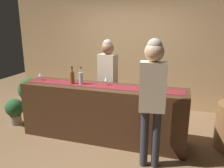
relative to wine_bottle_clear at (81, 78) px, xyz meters
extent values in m
plane|color=brown|center=(0.38, 0.01, -1.06)|extent=(10.00, 10.00, 0.00)
cube|color=tan|center=(0.38, 1.91, 0.39)|extent=(6.00, 0.12, 2.90)
cube|color=#472B19|center=(0.38, 0.01, -0.59)|extent=(2.81, 0.60, 0.95)
cube|color=maroon|center=(0.38, 0.01, -0.11)|extent=(2.67, 0.28, 0.01)
cylinder|color=#B2C6C1|center=(0.00, 0.00, -0.01)|extent=(0.07, 0.07, 0.21)
cylinder|color=#B2C6C1|center=(0.00, 0.00, 0.13)|extent=(0.03, 0.03, 0.08)
cylinder|color=black|center=(0.00, 0.00, 0.18)|extent=(0.03, 0.03, 0.02)
cylinder|color=brown|center=(-0.16, -0.01, -0.01)|extent=(0.07, 0.07, 0.21)
cylinder|color=brown|center=(-0.16, -0.01, 0.13)|extent=(0.03, 0.03, 0.08)
cylinder|color=black|center=(-0.16, -0.01, 0.18)|extent=(0.03, 0.03, 0.02)
cylinder|color=silver|center=(-0.84, 0.04, -0.11)|extent=(0.06, 0.06, 0.00)
cylinder|color=silver|center=(-0.84, 0.04, -0.07)|extent=(0.01, 0.01, 0.08)
cone|color=silver|center=(-0.84, 0.04, 0.00)|extent=(0.07, 0.07, 0.06)
cylinder|color=silver|center=(1.13, 0.06, -0.11)|extent=(0.06, 0.06, 0.00)
cylinder|color=silver|center=(1.13, 0.06, -0.07)|extent=(0.01, 0.01, 0.08)
cone|color=silver|center=(1.13, 0.06, 0.00)|extent=(0.07, 0.07, 0.06)
cylinder|color=silver|center=(0.43, 0.08, -0.11)|extent=(0.06, 0.06, 0.00)
cylinder|color=silver|center=(0.43, 0.08, -0.07)|extent=(0.01, 0.01, 0.08)
cone|color=silver|center=(0.43, 0.08, 0.00)|extent=(0.07, 0.07, 0.06)
cylinder|color=#26262B|center=(0.36, 0.57, -0.67)|extent=(0.11, 0.11, 0.78)
cylinder|color=#26262B|center=(0.20, 0.60, -0.67)|extent=(0.11, 0.11, 0.78)
cube|color=beige|center=(0.28, 0.59, 0.03)|extent=(0.37, 0.26, 0.62)
sphere|color=#9E7051|center=(0.28, 0.59, 0.46)|extent=(0.24, 0.24, 0.24)
sphere|color=#AD9E8E|center=(0.28, 0.59, 0.52)|extent=(0.18, 0.18, 0.18)
cylinder|color=#33333D|center=(1.21, -0.57, -0.65)|extent=(0.11, 0.11, 0.84)
cylinder|color=#33333D|center=(1.36, -0.54, -0.65)|extent=(0.11, 0.11, 0.84)
cube|color=beige|center=(1.28, -0.56, 0.10)|extent=(0.37, 0.25, 0.66)
sphere|color=#DBAD89|center=(1.28, -0.56, 0.56)|extent=(0.25, 0.25, 0.25)
sphere|color=#AD9E8E|center=(1.28, -0.56, 0.63)|extent=(0.20, 0.20, 0.20)
cylinder|color=brown|center=(-1.65, 0.75, -0.92)|extent=(0.32, 0.32, 0.28)
sphere|color=#23562D|center=(-1.65, 0.75, -0.56)|extent=(0.52, 0.52, 0.52)
cylinder|color=#9E9389|center=(-1.48, 0.02, -0.97)|extent=(0.22, 0.22, 0.19)
sphere|color=#23562D|center=(-1.48, 0.02, -0.72)|extent=(0.36, 0.36, 0.36)
camera|label=1|loc=(1.64, -3.41, 0.90)|focal=36.38mm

